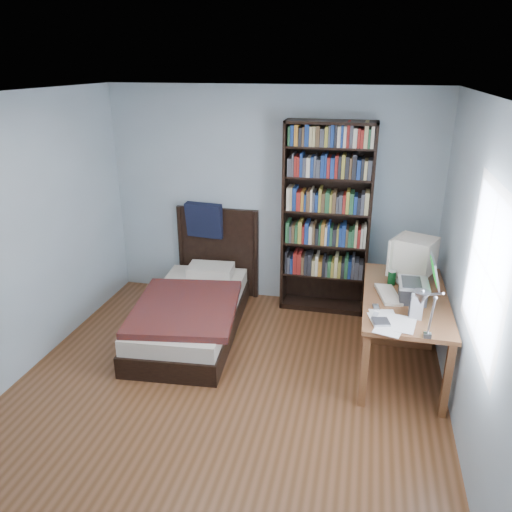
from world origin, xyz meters
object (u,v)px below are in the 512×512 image
desk (400,307)px  crt_monitor (413,255)px  keyboard (388,295)px  bookshelf (326,220)px  laptop (415,289)px  desk_lamp (423,302)px  speaker (417,307)px  soda_can (392,278)px  bed (194,306)px

desk → crt_monitor: 0.56m
crt_monitor → keyboard: 0.56m
desk → bookshelf: 1.25m
laptop → keyboard: (-0.22, 0.04, -0.10)m
desk_lamp → bookshelf: bearing=111.9°
crt_monitor → desk_lamp: 1.50m
keyboard → bookshelf: (-0.68, 1.08, 0.34)m
desk → speaker: speaker is taller
soda_can → bed: 2.09m
crt_monitor → desk_lamp: (-0.05, -1.49, 0.22)m
desk → soda_can: (-0.12, -0.16, 0.38)m
soda_can → crt_monitor: bearing=45.0°
speaker → soda_can: 0.66m
keyboard → crt_monitor: bearing=52.0°
desk → desk_lamp: size_ratio=2.58×
soda_can → desk_lamp: bearing=-84.1°
laptop → desk_lamp: (-0.05, -0.99, 0.35)m
desk → laptop: laptop is taller
speaker → soda_can: (-0.18, 0.64, -0.03)m
desk → keyboard: 0.57m
bookshelf → bed: size_ratio=1.04×
speaker → bookshelf: bookshelf is taller
laptop → bed: 2.31m
desk → speaker: bearing=-85.9°
keyboard → bed: 2.06m
desk_lamp → soda_can: size_ratio=4.30×
keyboard → bed: (-1.98, 0.29, -0.49)m
soda_can → bookshelf: size_ratio=0.06×
desk → laptop: (0.07, -0.48, 0.43)m
crt_monitor → keyboard: size_ratio=1.19×
desk → bed: bearing=-176.0°
desk_lamp → speaker: (0.04, 0.66, -0.36)m
keyboard → speaker: (0.21, -0.36, 0.09)m
soda_can → bookshelf: 1.12m
desk → bed: (-2.14, -0.15, -0.15)m
desk_lamp → bed: desk_lamp is taller
desk_lamp → speaker: bearing=86.1°
desk → bed: size_ratio=0.72×
desk → desk_lamp: (0.01, -1.47, 0.78)m
bookshelf → speaker: bearing=-58.4°
speaker → bed: (-2.20, 0.65, -0.57)m
laptop → soda_can: (-0.19, 0.31, -0.05)m
desk → soda_can: bearing=-126.8°
speaker → bookshelf: 1.72m
crt_monitor → laptop: (0.00, -0.50, -0.13)m
bed → bookshelf: bearing=31.4°
laptop → speaker: size_ratio=2.10×
speaker → bed: 2.36m
desk → desk_lamp: bearing=-89.5°
keyboard → speaker: speaker is taller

